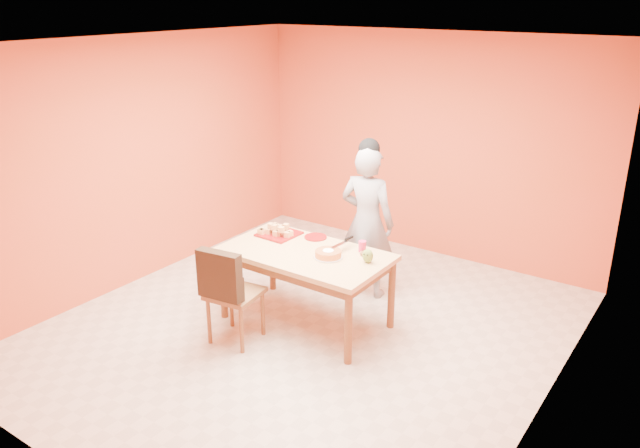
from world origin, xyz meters
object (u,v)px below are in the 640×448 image
Objects in this scene: dining_chair at (233,292)px; red_dinner_plate at (316,237)px; dining_table at (306,261)px; person at (367,222)px; sponge_cake at (328,254)px; magenta_glass at (362,246)px; pastry_platter at (279,234)px; egg_ornament at (368,256)px; checker_tin at (365,254)px.

dining_chair is 4.27× the size of red_dinner_plate.
person is (0.15, 0.90, 0.15)m from dining_table.
magenta_glass is (0.18, 0.31, 0.01)m from sponge_cake.
pastry_platter is 0.38m from red_dinner_plate.
person reaches higher than egg_ornament.
sponge_cake reaches higher than checker_tin.
red_dinner_plate is (0.35, 0.15, -0.00)m from pastry_platter.
egg_ornament is at bearing -17.12° from red_dinner_plate.
red_dinner_plate is at bearing 110.32° from dining_table.
red_dinner_plate is 0.58m from magenta_glass.
egg_ornament is at bearing 115.61° from person.
sponge_cake is at bearing -41.61° from red_dinner_plate.
pastry_platter is at bearing -156.79° from red_dinner_plate.
checker_tin is at bearing 113.83° from person.
red_dinner_plate is at bearing 23.21° from pastry_platter.
dining_table is at bearing -69.68° from red_dinner_plate.
sponge_cake is 0.36m from checker_tin.
pastry_platter is 3.83× the size of checker_tin.
dining_table is at bearing -153.58° from checker_tin.
checker_tin is (0.51, 0.25, 0.11)m from dining_table.
dining_chair is 0.91m from pastry_platter.
sponge_cake is at bearing -120.83° from magenta_glass.
dining_table is 0.56m from magenta_glass.
red_dinner_plate is at bearing 57.58° from person.
person is 4.48× the size of pastry_platter.
dining_chair is 1.07m from red_dinner_plate.
dining_chair is 0.95m from sponge_cake.
egg_ornament reaches higher than dining_table.
sponge_cake reaches higher than pastry_platter.
person is at bearing 116.69° from magenta_glass.
sponge_cake reaches higher than dining_table.
egg_ornament is (0.62, 0.12, 0.16)m from dining_table.
sponge_cake is 1.89× the size of egg_ornament.
red_dinner_plate is 0.52m from sponge_cake.
magenta_glass is 1.11× the size of checker_tin.
checker_tin is at bearing -8.49° from red_dinner_plate.
red_dinner_plate is (-0.28, -0.55, -0.05)m from person.
person is at bearing 118.86° from egg_ornament.
dining_table is 1.64× the size of dining_chair.
egg_ornament is 1.24× the size of magenta_glass.
egg_ornament reaches higher than magenta_glass.
checker_tin reaches higher than pastry_platter.
red_dinner_plate is at bearing 171.51° from checker_tin.
egg_ornament reaches higher than sponge_cake.
dining_table is 16.70× the size of checker_tin.
person is 15.40× the size of magenta_glass.
pastry_platter reaches higher than red_dinner_plate.
dining_table is 0.65m from egg_ornament.
dining_table is at bearing 75.07° from person.
dining_chair is 1.28m from checker_tin.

